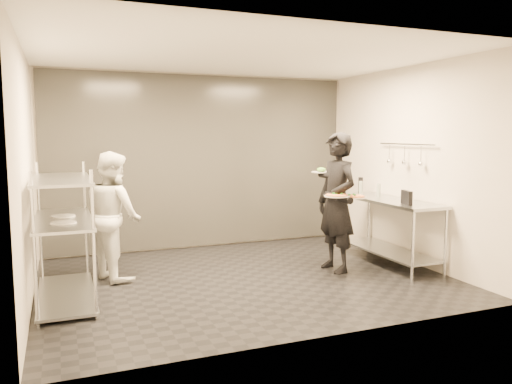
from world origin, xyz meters
name	(u,v)px	position (x,y,z in m)	size (l,w,h in m)	color
room_shell	(218,164)	(0.00, 1.18, 1.40)	(5.00, 4.00, 2.80)	black
pass_rack	(64,232)	(-2.15, 0.00, 0.77)	(0.60, 1.60, 1.50)	silver
prep_counter	(389,220)	(2.18, 0.00, 0.63)	(0.60, 1.80, 0.92)	silver
utensil_rail	(405,155)	(2.43, 0.00, 1.55)	(0.07, 1.20, 0.31)	silver
waiter	(337,202)	(1.27, -0.08, 0.93)	(0.68, 0.45, 1.87)	black
chef	(114,215)	(-1.55, 0.66, 0.81)	(0.79, 0.62, 1.63)	silver
pizza_plate_near	(337,195)	(1.15, -0.28, 1.05)	(0.33, 0.33, 0.05)	silver
pizza_plate_far	(354,197)	(1.41, -0.27, 1.02)	(0.33, 0.33, 0.05)	silver
salad_plate	(321,171)	(1.22, 0.25, 1.34)	(0.27, 0.27, 0.07)	silver
pos_monitor	(407,198)	(2.06, -0.53, 1.01)	(0.05, 0.26, 0.19)	black
bottle_green	(361,189)	(2.00, 0.45, 1.03)	(0.06, 0.06, 0.23)	gray
bottle_clear	(379,190)	(2.24, 0.34, 1.02)	(0.06, 0.06, 0.19)	gray
bottle_dark	(360,185)	(2.22, 0.80, 1.04)	(0.07, 0.07, 0.25)	black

